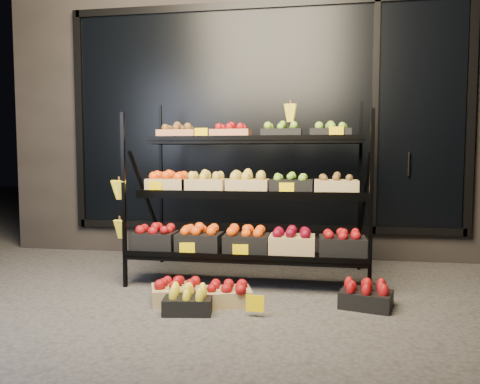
% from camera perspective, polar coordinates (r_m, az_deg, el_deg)
% --- Properties ---
extents(ground, '(24.00, 24.00, 0.00)m').
position_cam_1_polar(ground, '(3.81, -0.19, -12.90)').
color(ground, '#514F4C').
rests_on(ground, ground).
extents(building, '(6.00, 2.08, 3.50)m').
position_cam_1_polar(building, '(6.23, 3.82, 10.07)').
color(building, '#2D2826').
rests_on(building, ground).
extents(display_rack, '(2.18, 1.02, 1.74)m').
position_cam_1_polar(display_rack, '(4.24, 0.95, -0.26)').
color(display_rack, black).
rests_on(display_rack, ground).
extents(tag_floor_b, '(0.13, 0.01, 0.12)m').
position_cam_1_polar(tag_floor_b, '(3.38, 1.84, -14.07)').
color(tag_floor_b, '#ECC400').
rests_on(tag_floor_b, ground).
extents(floor_crate_left, '(0.46, 0.40, 0.19)m').
position_cam_1_polar(floor_crate_left, '(3.72, -7.69, -11.89)').
color(floor_crate_left, tan).
rests_on(floor_crate_left, ground).
extents(floor_crate_midleft, '(0.38, 0.30, 0.18)m').
position_cam_1_polar(floor_crate_midleft, '(3.50, -6.34, -13.03)').
color(floor_crate_midleft, black).
rests_on(floor_crate_midleft, ground).
extents(floor_crate_midright, '(0.41, 0.34, 0.18)m').
position_cam_1_polar(floor_crate_midright, '(3.66, -1.47, -12.24)').
color(floor_crate_midright, tan).
rests_on(floor_crate_midright, ground).
extents(floor_crate_right, '(0.43, 0.36, 0.19)m').
position_cam_1_polar(floor_crate_right, '(3.70, 15.11, -12.12)').
color(floor_crate_right, black).
rests_on(floor_crate_right, ground).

